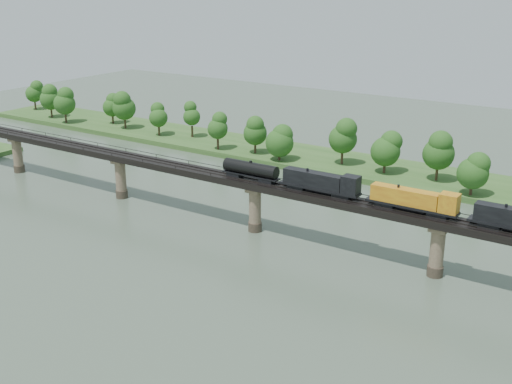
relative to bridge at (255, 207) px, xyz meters
The scene contains 6 objects.
ground 30.49m from the bridge, 90.00° to the right, with size 400.00×400.00×0.00m, color #3C4C3D.
far_bank 55.20m from the bridge, 90.00° to the left, with size 300.00×24.00×1.60m, color #2E5321.
bridge is the anchor object (origin of this frame).
bridge_superstructure 6.33m from the bridge, 90.00° to the left, with size 220.00×4.90×0.75m.
far_treeline 51.30m from the bridge, 99.23° to the left, with size 289.06×17.54×13.60m.
freight_train 29.47m from the bridge, ahead, with size 70.25×2.74×4.84m.
Camera 1 is at (71.55, -78.14, 53.03)m, focal length 45.00 mm.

